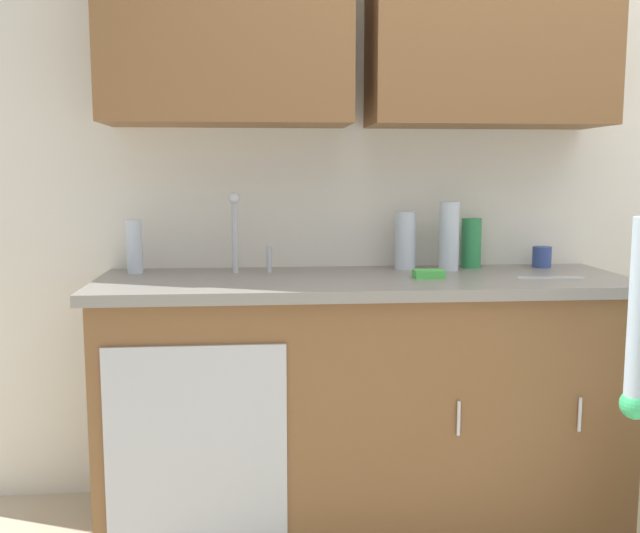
{
  "coord_description": "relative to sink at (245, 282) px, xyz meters",
  "views": [
    {
      "loc": [
        -0.94,
        -1.91,
        1.33
      ],
      "look_at": [
        -0.72,
        0.55,
        1.0
      ],
      "focal_mm": 40.22,
      "sensor_mm": 36.0,
      "label": 1
    }
  ],
  "objects": [
    {
      "name": "bottle_dish_liquid",
      "position": [
        -0.42,
        0.16,
        0.12
      ],
      "size": [
        0.06,
        0.06,
        0.21
      ],
      "primitive_type": "cylinder",
      "color": "silver",
      "rests_on": "countertop"
    },
    {
      "name": "countertop",
      "position": [
        0.44,
        -0.01,
        -0.01
      ],
      "size": [
        1.96,
        0.66,
        0.04
      ],
      "primitive_type": "cube",
      "color": "gray",
      "rests_on": "counter_cabinet"
    },
    {
      "name": "bottle_water_short",
      "position": [
        0.63,
        0.18,
        0.13
      ],
      "size": [
        0.08,
        0.08,
        0.23
      ],
      "primitive_type": "cylinder",
      "color": "silver",
      "rests_on": "countertop"
    },
    {
      "name": "bottle_cleaner_spray",
      "position": [
        0.8,
        0.14,
        0.15
      ],
      "size": [
        0.08,
        0.08,
        0.27
      ],
      "primitive_type": "cylinder",
      "color": "silver",
      "rests_on": "countertop"
    },
    {
      "name": "counter_cabinet",
      "position": [
        0.43,
        -0.01,
        -0.48
      ],
      "size": [
        1.9,
        0.62,
        0.9
      ],
      "color": "brown",
      "rests_on": "ground"
    },
    {
      "name": "sink",
      "position": [
        0.0,
        0.0,
        0.0
      ],
      "size": [
        0.5,
        0.36,
        0.35
      ],
      "color": "#B7BABF",
      "rests_on": "counter_cabinet"
    },
    {
      "name": "sponge",
      "position": [
        0.67,
        -0.06,
        0.03
      ],
      "size": [
        0.11,
        0.07,
        0.03
      ],
      "primitive_type": "cube",
      "color": "#4CBF4C",
      "rests_on": "countertop"
    },
    {
      "name": "knife_on_counter",
      "position": [
        1.11,
        -0.11,
        0.02
      ],
      "size": [
        0.24,
        0.06,
        0.01
      ],
      "primitive_type": "cube",
      "rotation": [
        0.0,
        0.0,
        3.0
      ],
      "color": "silver",
      "rests_on": "countertop"
    },
    {
      "name": "cup_by_sink",
      "position": [
        1.2,
        0.2,
        0.06
      ],
      "size": [
        0.08,
        0.08,
        0.08
      ],
      "primitive_type": "cylinder",
      "color": "#33478C",
      "rests_on": "countertop"
    },
    {
      "name": "kitchen_wall_with_uppers",
      "position": [
        0.85,
        0.29,
        0.55
      ],
      "size": [
        4.8,
        0.44,
        2.7
      ],
      "color": "silver",
      "rests_on": "ground"
    },
    {
      "name": "bottle_soap",
      "position": [
        0.91,
        0.21,
        0.11
      ],
      "size": [
        0.08,
        0.08,
        0.2
      ],
      "primitive_type": "cylinder",
      "color": "#2D8C4C",
      "rests_on": "countertop"
    }
  ]
}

